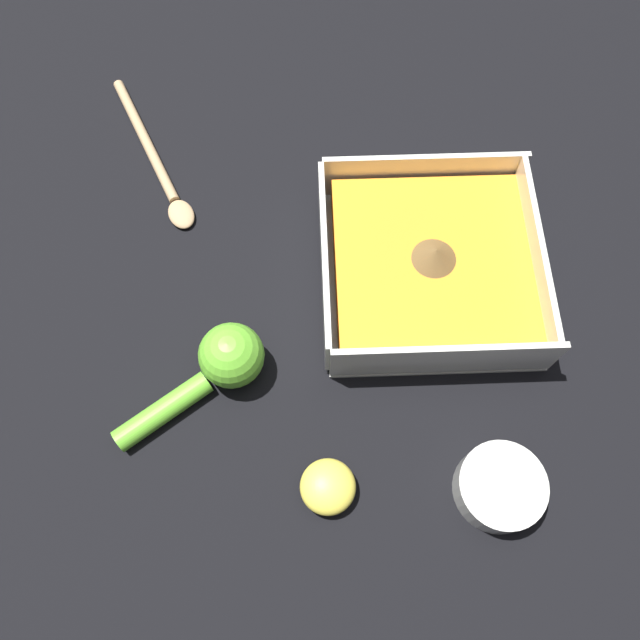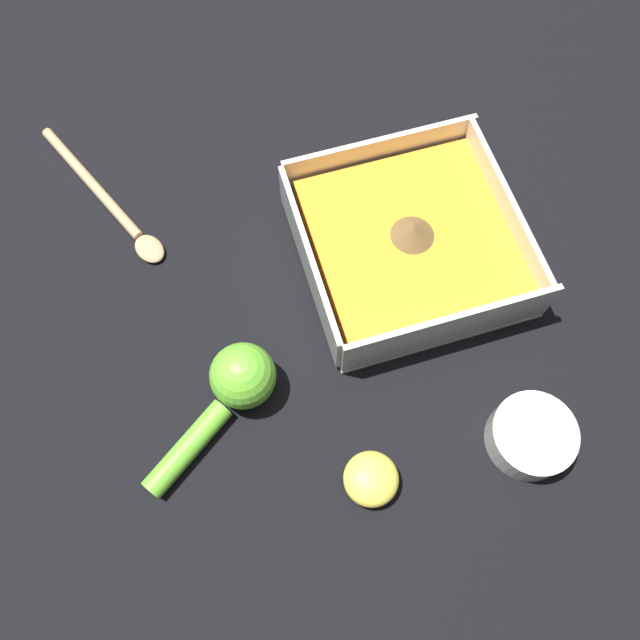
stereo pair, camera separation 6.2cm
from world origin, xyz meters
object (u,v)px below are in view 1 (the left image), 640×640
at_px(square_dish, 427,267).
at_px(spice_bowl, 499,487).
at_px(lemon_squeezer, 220,365).
at_px(lemon_half, 328,487).
at_px(wooden_spoon, 155,160).

relative_size(square_dish, spice_bowl, 2.74).
height_order(lemon_squeezer, lemon_half, lemon_squeezer).
bearing_deg(wooden_spoon, lemon_half, 1.60).
relative_size(lemon_half, wooden_spoon, 0.24).
bearing_deg(lemon_half, spice_bowl, -2.23).
distance_m(spice_bowl, wooden_spoon, 0.52).
bearing_deg(spice_bowl, lemon_half, 177.77).
distance_m(square_dish, wooden_spoon, 0.34).
xyz_separation_m(spice_bowl, lemon_half, (-0.16, 0.01, -0.00)).
xyz_separation_m(square_dish, wooden_spoon, (-0.30, 0.16, -0.02)).
xyz_separation_m(spice_bowl, lemon_squeezer, (-0.26, 0.12, 0.01)).
bearing_deg(square_dish, wooden_spoon, 151.74).
relative_size(lemon_squeezer, lemon_half, 2.85).
bearing_deg(lemon_squeezer, lemon_half, -84.37).
distance_m(spice_bowl, lemon_half, 0.16).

